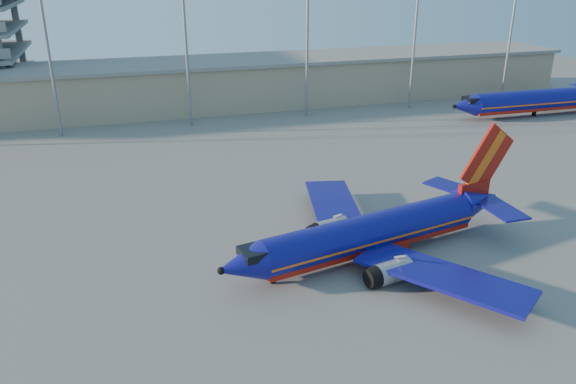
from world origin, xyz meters
name	(u,v)px	position (x,y,z in m)	size (l,w,h in m)	color
ground	(316,244)	(0.00, 0.00, 0.00)	(220.00, 220.00, 0.00)	slate
terminal_building	(260,81)	(10.00, 58.00, 4.32)	(122.00, 16.00, 8.50)	#9C8A6B
light_mast_row	(248,12)	(5.00, 46.00, 17.55)	(101.60, 1.60, 28.65)	gray
aircraft_main	(377,232)	(4.49, -3.39, 2.26)	(31.02, 29.56, 10.60)	navy
aircraft_second	(541,100)	(54.03, 34.45, 2.75)	(35.34, 13.78, 11.97)	navy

